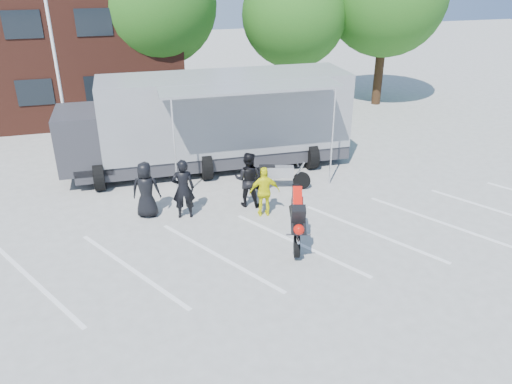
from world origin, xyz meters
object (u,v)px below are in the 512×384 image
tree_mid (294,15)px  spectator_leather_c (248,179)px  stunt_bike_rider (295,245)px  spectator_leather_a (146,190)px  parked_motorcycle (281,189)px  flagpole (58,33)px  transporter_truck (215,167)px  spectator_leather_b (183,189)px  tree_left (155,4)px  spectator_hivis (265,192)px

tree_mid → spectator_leather_c: tree_mid is taller
stunt_bike_rider → spectator_leather_a: spectator_leather_a is taller
parked_motorcycle → spectator_leather_c: bearing=136.4°
flagpole → transporter_truck: size_ratio=0.69×
spectator_leather_b → spectator_leather_c: bearing=-165.9°
tree_left → spectator_hivis: tree_left is taller
tree_left → spectator_hivis: 13.92m
stunt_bike_rider → flagpole: bearing=141.7°
spectator_hivis → parked_motorcycle: bearing=-115.7°
spectator_leather_b → spectator_leather_c: 2.21m
tree_mid → spectator_hivis: bearing=-113.6°
transporter_truck → spectator_leather_c: 3.82m
spectator_leather_c → spectator_hivis: bearing=135.0°
tree_left → spectator_hivis: size_ratio=5.17×
spectator_hivis → stunt_bike_rider: bearing=105.9°
flagpole → tree_left: size_ratio=0.93×
spectator_leather_a → spectator_leather_b: size_ratio=0.94×
parked_motorcycle → spectator_leather_b: (-3.69, -1.18, 0.99)m
tree_left → spectator_leather_a: bearing=-98.9°
spectator_leather_a → parked_motorcycle: bearing=-156.5°
tree_left → spectator_leather_c: tree_left is taller
flagpole → parked_motorcycle: flagpole is taller
spectator_leather_a → spectator_leather_c: 3.33m
parked_motorcycle → stunt_bike_rider: (-0.88, -3.85, 0.00)m
spectator_leather_c → spectator_leather_a: bearing=22.4°
tree_mid → spectator_hivis: tree_mid is taller
transporter_truck → spectator_hivis: bearing=-80.0°
spectator_leather_b → spectator_hivis: size_ratio=1.18×
flagpole → spectator_hivis: 10.13m
spectator_leather_b → stunt_bike_rider: bearing=143.8°
tree_left → parked_motorcycle: (2.94, -11.20, -5.57)m
flagpole → tree_mid: bearing=24.0°
spectator_leather_b → spectator_hivis: (2.51, -0.60, -0.15)m
stunt_bike_rider → spectator_hivis: size_ratio=1.25×
tree_mid → spectator_hivis: size_ratio=4.59×
spectator_leather_a → spectator_hivis: size_ratio=1.11×
spectator_leather_b → spectator_hivis: bearing=174.0°
flagpole → spectator_leather_c: bearing=-47.0°
tree_mid → spectator_leather_b: bearing=-124.2°
parked_motorcycle → spectator_leather_b: 3.99m
tree_mid → spectator_leather_a: tree_mid is taller
tree_mid → flagpole: bearing=-156.0°
tree_mid → spectator_leather_a: (-8.88, -10.98, -4.02)m
tree_left → spectator_hivis: bearing=-82.2°
transporter_truck → parked_motorcycle: size_ratio=5.32×
stunt_bike_rider → spectator_hivis: 2.26m
tree_mid → parked_motorcycle: 12.04m
flagpole → tree_mid: flagpole is taller
transporter_truck → tree_mid: bearing=52.7°
flagpole → spectator_leather_a: bearing=-68.4°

